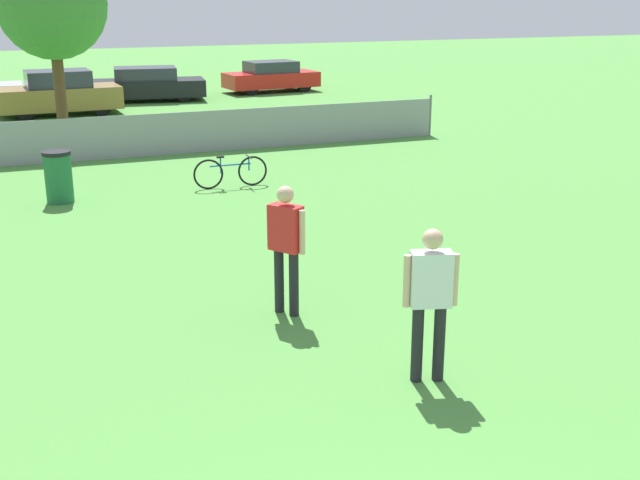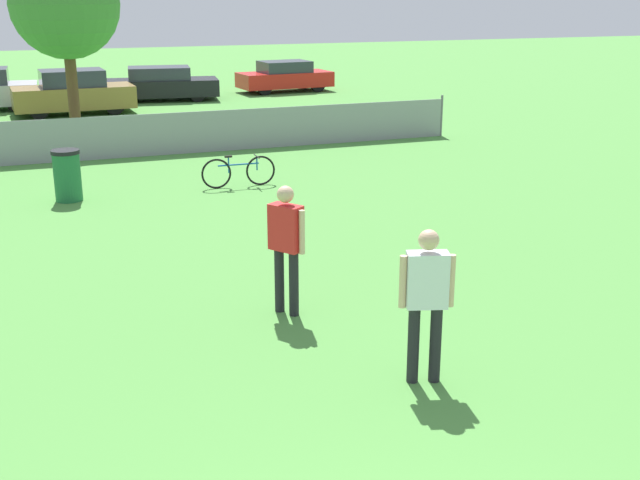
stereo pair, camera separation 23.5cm
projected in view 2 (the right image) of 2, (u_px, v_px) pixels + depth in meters
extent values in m
cube|color=gray|center=(89.00, 139.00, 20.41)|extent=(20.32, 0.03, 1.10)
cylinder|color=slate|center=(441.00, 116.00, 23.81)|extent=(0.07, 0.07, 1.21)
cylinder|color=brown|center=(73.00, 93.00, 23.14)|extent=(0.32, 0.32, 2.66)
sphere|color=#3D7F33|center=(65.00, 4.00, 22.41)|extent=(3.05, 3.05, 3.05)
cylinder|color=black|center=(413.00, 345.00, 8.81)|extent=(0.13, 0.13, 0.90)
cylinder|color=black|center=(435.00, 344.00, 8.83)|extent=(0.13, 0.13, 0.90)
cube|color=silver|center=(427.00, 280.00, 8.59)|extent=(0.49, 0.34, 0.61)
sphere|color=#D8AD8C|center=(429.00, 240.00, 8.46)|extent=(0.22, 0.22, 0.22)
cylinder|color=#D8AD8C|center=(403.00, 282.00, 8.58)|extent=(0.08, 0.08, 0.59)
cylinder|color=#D8AD8C|center=(451.00, 281.00, 8.61)|extent=(0.08, 0.08, 0.59)
cylinder|color=black|center=(279.00, 280.00, 10.77)|extent=(0.13, 0.13, 0.90)
cylinder|color=black|center=(294.00, 284.00, 10.64)|extent=(0.13, 0.13, 0.90)
cube|color=red|center=(286.00, 228.00, 10.48)|extent=(0.43, 0.49, 0.61)
sphere|color=#D8AD8C|center=(285.00, 194.00, 10.35)|extent=(0.22, 0.22, 0.22)
cylinder|color=#D8AD8C|center=(270.00, 226.00, 10.63)|extent=(0.08, 0.08, 0.59)
cylinder|color=#D8AD8C|center=(302.00, 232.00, 10.34)|extent=(0.08, 0.08, 0.59)
torus|color=black|center=(216.00, 174.00, 17.51)|extent=(0.67, 0.06, 0.67)
torus|color=black|center=(261.00, 171.00, 17.83)|extent=(0.67, 0.06, 0.67)
cylinder|color=#195999|center=(238.00, 165.00, 17.62)|extent=(0.92, 0.06, 0.04)
cylinder|color=#195999|center=(229.00, 165.00, 17.55)|extent=(0.03, 0.03, 0.34)
cylinder|color=#195999|center=(257.00, 163.00, 17.76)|extent=(0.03, 0.03, 0.31)
cube|color=black|center=(228.00, 157.00, 17.50)|extent=(0.16, 0.06, 0.04)
cylinder|color=black|center=(257.00, 156.00, 17.71)|extent=(0.04, 0.44, 0.03)
cylinder|color=#1E6638|center=(67.00, 177.00, 16.48)|extent=(0.55, 0.55, 0.98)
cylinder|color=black|center=(65.00, 152.00, 16.32)|extent=(0.57, 0.57, 0.08)
cylinder|color=black|center=(17.00, 97.00, 30.01)|extent=(0.68, 0.21, 0.67)
cylinder|color=black|center=(16.00, 103.00, 28.55)|extent=(0.68, 0.21, 0.67)
cylinder|color=black|center=(107.00, 100.00, 29.29)|extent=(0.68, 0.21, 0.67)
cylinder|color=black|center=(115.00, 105.00, 27.93)|extent=(0.68, 0.21, 0.67)
cylinder|color=black|center=(35.00, 103.00, 28.33)|extent=(0.68, 0.21, 0.67)
cylinder|color=black|center=(39.00, 109.00, 26.97)|extent=(0.68, 0.21, 0.67)
cube|color=olive|center=(74.00, 97.00, 28.06)|extent=(4.15, 1.96, 0.76)
cube|color=#2D333D|center=(72.00, 78.00, 27.86)|extent=(2.19, 1.66, 0.57)
cylinder|color=black|center=(194.00, 90.00, 32.58)|extent=(0.62, 0.26, 0.60)
cylinder|color=black|center=(197.00, 94.00, 31.13)|extent=(0.62, 0.26, 0.60)
cylinder|color=black|center=(124.00, 91.00, 31.99)|extent=(0.62, 0.26, 0.60)
cylinder|color=black|center=(124.00, 96.00, 30.54)|extent=(0.62, 0.26, 0.60)
cube|color=black|center=(160.00, 87.00, 31.50)|extent=(4.71, 2.37, 0.64)
cube|color=#2D333D|center=(159.00, 73.00, 31.33)|extent=(2.54, 1.86, 0.48)
cylinder|color=black|center=(304.00, 81.00, 35.41)|extent=(0.65, 0.24, 0.63)
cylinder|color=black|center=(318.00, 85.00, 34.16)|extent=(0.65, 0.24, 0.63)
cylinder|color=black|center=(252.00, 84.00, 34.40)|extent=(0.65, 0.24, 0.63)
cylinder|color=black|center=(265.00, 87.00, 33.15)|extent=(0.65, 0.24, 0.63)
cube|color=red|center=(285.00, 79.00, 34.22)|extent=(4.06, 2.01, 0.62)
cube|color=#2D333D|center=(285.00, 67.00, 34.06)|extent=(2.17, 1.65, 0.46)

